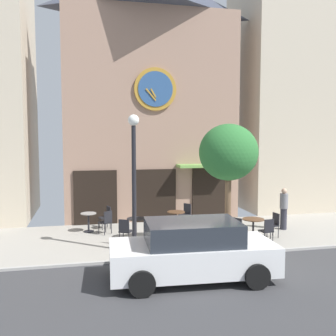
# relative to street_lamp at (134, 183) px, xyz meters

# --- Properties ---
(ground_plane) EXTENTS (27.42, 10.64, 0.13)m
(ground_plane) POSITION_rel_street_lamp_xyz_m (2.18, -1.07, -2.28)
(ground_plane) COLOR #9E998E
(clock_building) EXTENTS (7.76, 4.17, 11.42)m
(clock_building) POSITION_rel_street_lamp_xyz_m (1.47, 5.64, 3.64)
(clock_building) COLOR #9E7A66
(clock_building) RESTS_ON ground_plane
(neighbor_building_right) EXTENTS (5.60, 4.41, 15.00)m
(neighbor_building_right) POSITION_rel_street_lamp_xyz_m (9.15, 6.45, 5.25)
(neighbor_building_right) COLOR beige
(neighbor_building_right) RESTS_ON ground_plane
(street_lamp) EXTENTS (0.36, 0.36, 4.44)m
(street_lamp) POSITION_rel_street_lamp_xyz_m (0.00, 0.00, 0.00)
(street_lamp) COLOR black
(street_lamp) RESTS_ON ground_plane
(street_tree) EXTENTS (1.95, 1.75, 4.15)m
(street_tree) POSITION_rel_street_lamp_xyz_m (3.06, -0.37, 0.95)
(street_tree) COLOR brown
(street_tree) RESTS_ON ground_plane
(cafe_table_center_left) EXTENTS (0.61, 0.61, 0.75)m
(cafe_table_center_left) POSITION_rel_street_lamp_xyz_m (-1.43, 2.96, -1.77)
(cafe_table_center_left) COLOR black
(cafe_table_center_left) RESTS_ON ground_plane
(cafe_table_leftmost) EXTENTS (0.65, 0.65, 0.76)m
(cafe_table_leftmost) POSITION_rel_street_lamp_xyz_m (0.25, 1.57, -1.74)
(cafe_table_leftmost) COLOR black
(cafe_table_leftmost) RESTS_ON ground_plane
(cafe_table_near_door) EXTENTS (0.71, 0.71, 0.72)m
(cafe_table_near_door) POSITION_rel_street_lamp_xyz_m (2.02, 2.61, -1.74)
(cafe_table_near_door) COLOR black
(cafe_table_near_door) RESTS_ON ground_plane
(cafe_table_center) EXTENTS (0.79, 0.79, 0.73)m
(cafe_table_center) POSITION_rel_street_lamp_xyz_m (4.47, 0.70, -1.71)
(cafe_table_center) COLOR black
(cafe_table_center) RESTS_ON ground_plane
(cafe_chair_right_end) EXTENTS (0.45, 0.45, 0.90)m
(cafe_chair_right_end) POSITION_rel_street_lamp_xyz_m (5.29, 0.70, -1.72)
(cafe_chair_right_end) COLOR black
(cafe_chair_right_end) RESTS_ON ground_plane
(cafe_chair_under_awning) EXTENTS (0.56, 0.56, 0.90)m
(cafe_chair_under_awning) POSITION_rel_street_lamp_xyz_m (-0.76, 2.45, -1.72)
(cafe_chair_under_awning) COLOR black
(cafe_chair_under_awning) RESTS_ON ground_plane
(cafe_chair_facing_street) EXTENTS (0.55, 0.55, 0.90)m
(cafe_chair_facing_street) POSITION_rel_street_lamp_xyz_m (3.72, 0.28, -1.72)
(cafe_chair_facing_street) COLOR black
(cafe_chair_facing_street) RESTS_ON ground_plane
(cafe_chair_curbside) EXTENTS (0.46, 0.46, 0.90)m
(cafe_chair_curbside) POSITION_rel_street_lamp_xyz_m (4.62, -0.12, -1.72)
(cafe_chair_curbside) COLOR black
(cafe_chair_curbside) RESTS_ON ground_plane
(cafe_chair_by_entrance) EXTENTS (0.56, 0.56, 0.90)m
(cafe_chair_by_entrance) POSITION_rel_street_lamp_xyz_m (2.60, 3.25, -1.72)
(cafe_chair_by_entrance) COLOR black
(cafe_chair_by_entrance) RESTS_ON ground_plane
(cafe_chair_near_lamp) EXTENTS (0.50, 0.50, 0.90)m
(cafe_chair_near_lamp) POSITION_rel_street_lamp_xyz_m (-0.71, 3.36, -1.72)
(cafe_chair_near_lamp) COLOR black
(cafe_chair_near_lamp) RESTS_ON ground_plane
(cafe_chair_facing_wall) EXTENTS (0.54, 0.54, 0.90)m
(cafe_chair_facing_wall) POSITION_rel_street_lamp_xyz_m (-0.21, 0.89, -1.72)
(cafe_chair_facing_wall) COLOR black
(cafe_chair_facing_wall) RESTS_ON ground_plane
(pedestrian_grey) EXTENTS (0.43, 0.43, 1.67)m
(pedestrian_grey) POSITION_rel_street_lamp_xyz_m (6.25, 1.70, -1.39)
(pedestrian_grey) COLOR #2D2D38
(pedestrian_grey) RESTS_ON ground_plane
(parked_car_white) EXTENTS (4.38, 2.19, 1.55)m
(parked_car_white) POSITION_rel_street_lamp_xyz_m (1.19, -2.67, -1.49)
(parked_car_white) COLOR white
(parked_car_white) RESTS_ON ground_plane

